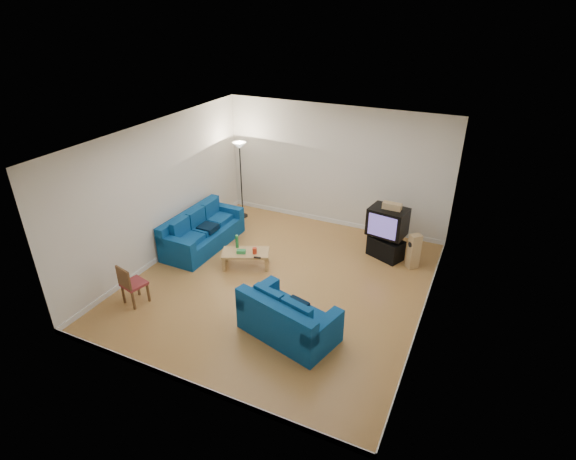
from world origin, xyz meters
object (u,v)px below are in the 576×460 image
at_px(sofa_loveseat, 287,321).
at_px(television, 388,222).
at_px(sofa_three_seat, 201,234).
at_px(tv_stand, 386,248).
at_px(coffee_table, 246,254).

bearing_deg(sofa_loveseat, television, 91.29).
height_order(sofa_three_seat, tv_stand, sofa_three_seat).
relative_size(sofa_loveseat, coffee_table, 1.64).
distance_m(tv_stand, television, 0.66).
bearing_deg(sofa_three_seat, coffee_table, 75.98).
distance_m(sofa_three_seat, tv_stand, 4.48).
bearing_deg(coffee_table, sofa_three_seat, 164.92).
relative_size(sofa_three_seat, tv_stand, 2.84).
distance_m(sofa_loveseat, coffee_table, 2.56).
bearing_deg(coffee_table, tv_stand, 32.49).
height_order(sofa_loveseat, tv_stand, sofa_loveseat).
bearing_deg(television, tv_stand, -48.98).
bearing_deg(tv_stand, television, 145.77).
relative_size(sofa_three_seat, sofa_loveseat, 1.19).
bearing_deg(sofa_loveseat, coffee_table, 151.87).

